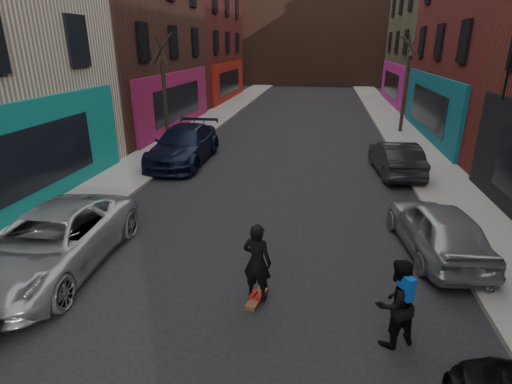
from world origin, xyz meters
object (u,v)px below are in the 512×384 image
(skateboard, at_px, (257,298))
(skateboarder, at_px, (257,262))
(pedestrian, at_px, (396,303))
(tree_left_far, at_px, (164,81))
(parked_left_far, at_px, (51,242))
(parked_right_end, at_px, (396,158))
(tree_right_far, at_px, (407,73))
(parked_right_far, at_px, (438,228))
(parked_left_end, at_px, (184,145))

(skateboard, xyz_separation_m, skateboarder, (0.00, 0.00, 0.89))
(pedestrian, bearing_deg, tree_left_far, -83.75)
(parked_left_far, xyz_separation_m, parked_right_end, (9.20, 9.13, -0.04))
(tree_right_far, height_order, skateboard, tree_right_far)
(tree_right_far, xyz_separation_m, skateboarder, (-5.81, -17.99, -2.59))
(parked_left_far, bearing_deg, skateboarder, -7.98)
(tree_left_far, relative_size, parked_right_far, 1.60)
(parked_right_end, relative_size, skateboard, 5.21)
(parked_right_far, bearing_deg, tree_right_far, -103.44)
(skateboard, bearing_deg, skateboarder, 0.00)
(parked_right_end, bearing_deg, skateboard, 61.09)
(parked_left_far, xyz_separation_m, skateboard, (4.99, -0.45, -0.67))
(parked_left_end, bearing_deg, tree_left_far, 125.89)
(parked_left_far, relative_size, parked_right_far, 1.28)
(tree_right_far, relative_size, pedestrian, 4.03)
(skateboard, bearing_deg, parked_left_end, 130.35)
(tree_right_far, distance_m, pedestrian, 19.29)
(skateboarder, bearing_deg, parked_left_far, 8.34)
(skateboarder, distance_m, pedestrian, 2.74)
(tree_right_far, bearing_deg, pedestrian, -99.64)
(pedestrian, bearing_deg, skateboarder, -47.29)
(tree_right_far, height_order, pedestrian, tree_right_far)
(tree_left_far, height_order, parked_right_far, tree_left_far)
(tree_left_far, bearing_deg, parked_left_far, -82.11)
(tree_left_far, xyz_separation_m, tree_right_far, (12.40, 6.00, 0.15))
(parked_left_end, relative_size, pedestrian, 3.30)
(parked_right_far, bearing_deg, parked_right_end, -97.43)
(parked_right_far, bearing_deg, tree_left_far, -47.82)
(parked_left_far, distance_m, parked_left_end, 9.41)
(tree_right_far, distance_m, parked_left_end, 13.80)
(parked_left_far, bearing_deg, tree_left_far, 95.04)
(parked_left_far, xyz_separation_m, parked_right_far, (9.20, 2.36, -0.03))
(skateboard, bearing_deg, tree_right_far, 85.59)
(parked_right_far, bearing_deg, parked_left_end, -44.89)
(tree_left_far, relative_size, parked_left_far, 1.25)
(parked_left_end, bearing_deg, skateboard, -64.01)
(tree_right_far, xyz_separation_m, parked_left_end, (-10.80, -8.14, -2.72))
(tree_right_far, bearing_deg, parked_left_end, -142.99)
(tree_left_far, distance_m, skateboard, 14.09)
(tree_right_far, bearing_deg, skateboarder, -107.88)
(tree_right_far, height_order, parked_right_far, tree_right_far)
(parked_right_end, bearing_deg, pedestrian, 76.07)
(skateboard, bearing_deg, pedestrian, -4.43)
(parked_right_end, relative_size, skateboarder, 2.48)
(parked_right_far, xyz_separation_m, skateboard, (-4.21, -2.80, -0.64))
(parked_right_far, distance_m, skateboarder, 5.06)
(parked_left_end, xyz_separation_m, pedestrian, (7.60, -10.70, 0.05))
(tree_left_far, height_order, parked_left_end, tree_left_far)
(parked_right_far, height_order, pedestrian, pedestrian)
(tree_left_far, relative_size, skateboard, 8.12)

